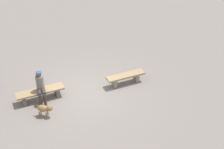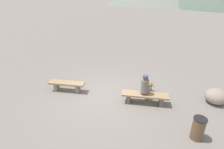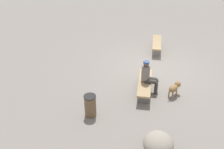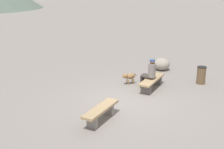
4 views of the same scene
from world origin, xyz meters
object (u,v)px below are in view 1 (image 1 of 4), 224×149
object	(u,v)px
bench_right	(40,93)
seated_person	(40,86)
bench_left	(126,77)
dog	(45,108)

from	to	relation	value
bench_right	seated_person	bearing A→B (deg)	105.64
bench_left	dog	xyz separation A→B (m)	(3.36, 1.16, 0.02)
dog	bench_right	bearing A→B (deg)	120.71
bench_left	dog	distance (m)	3.55
bench_right	seated_person	xyz separation A→B (m)	(-0.04, 0.10, 0.38)
bench_right	seated_person	world-z (taller)	seated_person
bench_left	bench_right	distance (m)	3.43
bench_right	seated_person	size ratio (longest dim) A/B	1.50
bench_left	seated_person	world-z (taller)	seated_person
seated_person	dog	size ratio (longest dim) A/B	1.99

